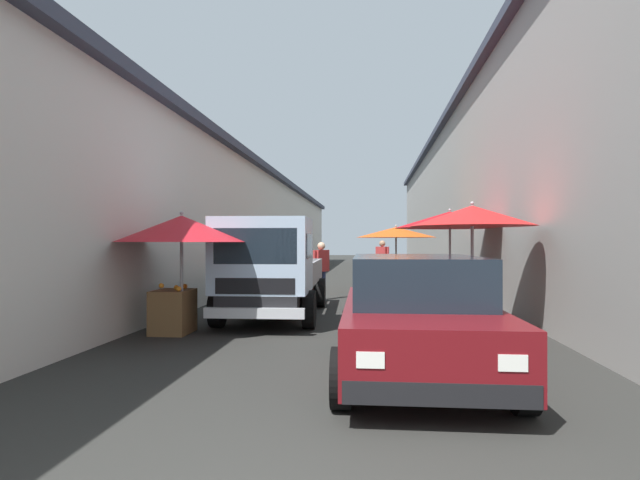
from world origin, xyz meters
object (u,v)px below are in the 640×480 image
object	(u,v)px
parked_scooter	(443,283)
vendor_by_crates	(321,267)
fruit_stall_far_left	(180,240)
hatchback_car	(416,314)
fruit_stall_far_right	(450,229)
fruit_stall_mid_lane	(471,233)
delivery_truck	(269,271)
plastic_stool	(314,280)
vendor_in_shade	(382,259)
fruit_stall_near_left	(396,240)

from	to	relation	value
parked_scooter	vendor_by_crates	bearing A→B (deg)	101.55
fruit_stall_far_left	hatchback_car	size ratio (longest dim) A/B	0.57
fruit_stall_far_left	fruit_stall_far_right	world-z (taller)	fruit_stall_far_right
fruit_stall_mid_lane	parked_scooter	bearing A→B (deg)	-2.47
fruit_stall_far_right	vendor_by_crates	bearing A→B (deg)	73.54
fruit_stall_far_left	hatchback_car	xyz separation A→B (m)	(-2.16, -3.87, -0.92)
fruit_stall_mid_lane	hatchback_car	xyz separation A→B (m)	(-3.02, 1.26, -1.06)
fruit_stall_mid_lane	fruit_stall_far_right	size ratio (longest dim) A/B	0.85
fruit_stall_far_left	delivery_truck	world-z (taller)	fruit_stall_far_left
fruit_stall_far_left	plastic_stool	world-z (taller)	fruit_stall_far_left
delivery_truck	vendor_in_shade	world-z (taller)	delivery_truck
fruit_stall_mid_lane	hatchback_car	size ratio (longest dim) A/B	0.60
fruit_stall_far_right	fruit_stall_mid_lane	bearing A→B (deg)	177.10
fruit_stall_far_right	vendor_by_crates	distance (m)	3.66
hatchback_car	plastic_stool	xyz separation A→B (m)	(10.74, 2.52, -0.41)
fruit_stall_far_left	vendor_in_shade	size ratio (longest dim) A/B	1.34
fruit_stall_far_right	hatchback_car	xyz separation A→B (m)	(-6.56, 1.44, -1.22)
fruit_stall_mid_lane	delivery_truck	size ratio (longest dim) A/B	0.47
fruit_stall_near_left	plastic_stool	bearing A→B (deg)	71.01
fruit_stall_near_left	delivery_truck	world-z (taller)	fruit_stall_near_left
fruit_stall_far_right	plastic_stool	distance (m)	5.99
fruit_stall_far_left	parked_scooter	distance (m)	8.20
hatchback_car	vendor_in_shade	size ratio (longest dim) A/B	2.35
fruit_stall_far_right	plastic_stool	world-z (taller)	fruit_stall_far_right
vendor_in_shade	plastic_stool	bearing A→B (deg)	123.78
fruit_stall_near_left	fruit_stall_far_left	size ratio (longest dim) A/B	1.13
hatchback_car	vendor_by_crates	xyz separation A→B (m)	(7.55, 1.93, 0.20)
fruit_stall_mid_lane	vendor_in_shade	distance (m)	9.45
fruit_stall_far_right	delivery_truck	distance (m)	5.05
delivery_truck	vendor_by_crates	size ratio (longest dim) A/B	3.07
vendor_by_crates	hatchback_car	bearing A→B (deg)	-165.65
fruit_stall_mid_lane	parked_scooter	distance (m)	5.40
vendor_by_crates	parked_scooter	bearing A→B (deg)	-78.45
vendor_by_crates	vendor_in_shade	distance (m)	5.11
vendor_by_crates	parked_scooter	distance (m)	3.52
fruit_stall_near_left	fruit_stall_far_left	xyz separation A→B (m)	(-7.62, 4.13, -0.02)
fruit_stall_far_left	delivery_truck	bearing A→B (deg)	-39.87
delivery_truck	fruit_stall_mid_lane	bearing A→B (deg)	-99.60
fruit_stall_mid_lane	parked_scooter	world-z (taller)	fruit_stall_mid_lane
fruit_stall_mid_lane	hatchback_car	distance (m)	3.44
delivery_truck	fruit_stall_far_left	bearing A→B (deg)	140.13
fruit_stall_near_left	fruit_stall_mid_lane	distance (m)	6.83
vendor_in_shade	plastic_stool	distance (m)	2.94
fruit_stall_far_right	delivery_truck	bearing A→B (deg)	125.42
fruit_stall_far_left	delivery_truck	distance (m)	2.07
vendor_by_crates	fruit_stall_far_right	bearing A→B (deg)	-106.46
delivery_truck	vendor_by_crates	world-z (taller)	delivery_truck
fruit_stall_near_left	plastic_stool	world-z (taller)	fruit_stall_near_left
fruit_stall_far_left	vendor_in_shade	world-z (taller)	fruit_stall_far_left
plastic_stool	parked_scooter	bearing A→B (deg)	-121.84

